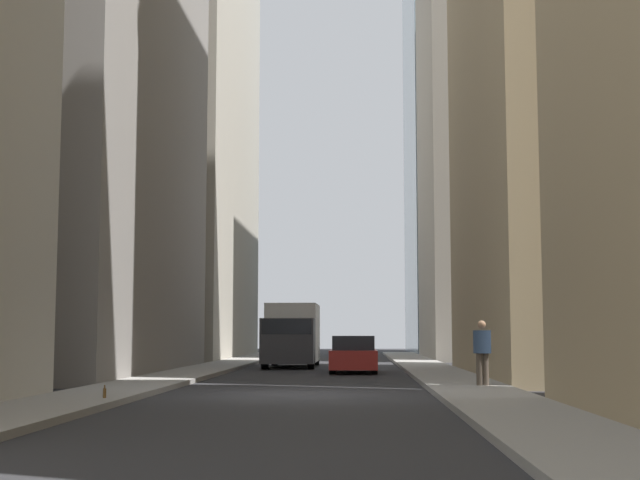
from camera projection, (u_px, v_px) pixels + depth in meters
ground_plane at (295, 394)px, 22.38m from camera, size 135.00×135.00×0.00m
sidewalk_right at (116, 391)px, 22.58m from camera, size 90.00×2.20×0.14m
sidewalk_left at (477, 392)px, 22.20m from camera, size 90.00×2.20×0.14m
building_left_far at (508, 137)px, 54.03m from camera, size 12.91×10.00×26.46m
building_right_far at (161, 140)px, 55.97m from camera, size 19.97×10.00×26.99m
building_right_midfar at (41, 74)px, 34.66m from camera, size 17.44×10.50×22.84m
delivery_truck at (292, 334)px, 40.58m from camera, size 6.46×2.25×2.84m
sedan_red at (354, 355)px, 34.64m from camera, size 4.30×1.78×1.42m
pedestrian at (482, 350)px, 23.89m from camera, size 0.26×0.44×1.71m
discarded_bottle at (105, 393)px, 19.19m from camera, size 0.07×0.07×0.27m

